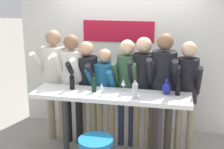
{
  "coord_description": "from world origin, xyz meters",
  "views": [
    {
      "loc": [
        0.85,
        -4.01,
        2.48
      ],
      "look_at": [
        0.0,
        0.08,
        1.31
      ],
      "focal_mm": 50.0,
      "sensor_mm": 36.0,
      "label": 1
    }
  ],
  "objects": [
    {
      "name": "wine_glass_0",
      "position": [
        0.15,
        0.13,
        1.18
      ],
      "size": [
        0.07,
        0.07,
        0.18
      ],
      "color": "silver",
      "rests_on": "tasting_table"
    },
    {
      "name": "person_right",
      "position": [
        0.39,
        0.49,
        1.12
      ],
      "size": [
        0.39,
        0.53,
        1.78
      ],
      "rotation": [
        0.0,
        0.0,
        -0.03
      ],
      "color": "gray",
      "rests_on": "ground_plane"
    },
    {
      "name": "wine_bottle_0",
      "position": [
        -0.25,
        0.02,
        1.18
      ],
      "size": [
        0.07,
        0.07,
        0.26
      ],
      "color": "black",
      "rests_on": "tasting_table"
    },
    {
      "name": "person_center",
      "position": [
        -0.19,
        0.46,
        0.98
      ],
      "size": [
        0.46,
        0.55,
        1.59
      ],
      "rotation": [
        0.0,
        0.0,
        -0.11
      ],
      "color": "gray",
      "rests_on": "ground_plane"
    },
    {
      "name": "wine_bottle_3",
      "position": [
        -0.59,
        0.07,
        1.18
      ],
      "size": [
        0.07,
        0.07,
        0.26
      ],
      "color": "black",
      "rests_on": "tasting_table"
    },
    {
      "name": "person_left",
      "position": [
        -0.72,
        0.45,
        1.11
      ],
      "size": [
        0.49,
        0.6,
        1.79
      ],
      "rotation": [
        0.0,
        0.0,
        -0.13
      ],
      "color": "black",
      "rests_on": "ground_plane"
    },
    {
      "name": "wine_glass_1",
      "position": [
        -0.11,
        -0.11,
        1.18
      ],
      "size": [
        0.07,
        0.07,
        0.18
      ],
      "color": "silver",
      "rests_on": "tasting_table"
    },
    {
      "name": "decorative_vase",
      "position": [
        0.75,
        0.12,
        1.15
      ],
      "size": [
        0.13,
        0.13,
        0.22
      ],
      "color": "navy",
      "rests_on": "tasting_table"
    },
    {
      "name": "wine_bottle_1",
      "position": [
        0.91,
        0.11,
        1.2
      ],
      "size": [
        0.07,
        0.07,
        0.31
      ],
      "color": "black",
      "rests_on": "tasting_table"
    },
    {
      "name": "person_center_right",
      "position": [
        0.14,
        0.52,
        1.09
      ],
      "size": [
        0.37,
        0.51,
        1.73
      ],
      "rotation": [
        0.0,
        0.0,
        -0.0
      ],
      "color": "#23283D",
      "rests_on": "ground_plane"
    },
    {
      "name": "person_far_right",
      "position": [
        0.7,
        0.43,
        1.16
      ],
      "size": [
        0.46,
        0.58,
        1.85
      ],
      "rotation": [
        0.0,
        0.0,
        -0.05
      ],
      "color": "#473D33",
      "rests_on": "ground_plane"
    },
    {
      "name": "person_center_left",
      "position": [
        -0.49,
        0.48,
        1.05
      ],
      "size": [
        0.45,
        0.56,
        1.69
      ],
      "rotation": [
        0.0,
        0.0,
        -0.15
      ],
      "color": "gray",
      "rests_on": "ground_plane"
    },
    {
      "name": "person_rightmost",
      "position": [
        1.04,
        0.46,
        1.1
      ],
      "size": [
        0.38,
        0.51,
        1.74
      ],
      "rotation": [
        0.0,
        0.0,
        0.0
      ],
      "color": "gray",
      "rests_on": "ground_plane"
    },
    {
      "name": "person_far_left",
      "position": [
        -1.02,
        0.49,
        1.15
      ],
      "size": [
        0.49,
        0.61,
        1.85
      ],
      "rotation": [
        0.0,
        0.0,
        -0.12
      ],
      "color": "gray",
      "rests_on": "ground_plane"
    },
    {
      "name": "tasting_table",
      "position": [
        0.0,
        0.0,
        0.87
      ],
      "size": [
        2.22,
        0.54,
        1.06
      ],
      "color": "white",
      "rests_on": "ground_plane"
    },
    {
      "name": "wine_bottle_2",
      "position": [
        0.35,
        -0.13,
        1.18
      ],
      "size": [
        0.08,
        0.08,
        0.27
      ],
      "color": "#B7BCC1",
      "rests_on": "tasting_table"
    },
    {
      "name": "back_wall",
      "position": [
        -0.0,
        1.29,
        1.29
      ],
      "size": [
        3.82,
        0.12,
        2.58
      ],
      "color": "silver",
      "rests_on": "ground_plane"
    }
  ]
}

